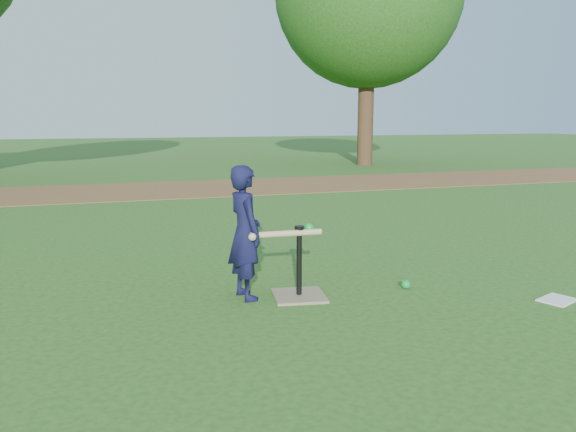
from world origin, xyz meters
name	(u,v)px	position (x,y,z in m)	size (l,w,h in m)	color
ground	(296,290)	(0.00, 0.00, 0.00)	(80.00, 80.00, 0.00)	#285116
dirt_strip	(181,189)	(0.00, 7.50, 0.01)	(24.00, 3.00, 0.01)	brown
child	(245,232)	(-0.47, -0.05, 0.56)	(0.41, 0.27, 1.13)	black
wiffle_ball_ground	(406,284)	(0.94, -0.27, 0.04)	(0.08, 0.08, 0.08)	#0D9733
clipboard	(557,300)	(1.98, -0.95, 0.01)	(0.30, 0.23, 0.01)	white
batting_tee	(299,284)	(-0.04, -0.18, 0.11)	(0.49, 0.49, 0.61)	#877455
swing_action	(288,233)	(-0.15, -0.20, 0.57)	(0.63, 0.14, 0.10)	tan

